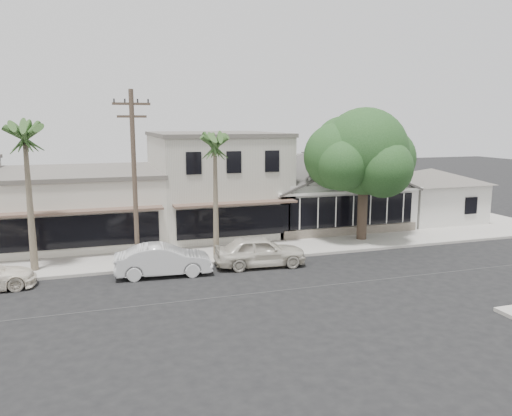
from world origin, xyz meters
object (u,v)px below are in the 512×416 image
object	(u,v)px
utility_pole	(134,176)
car_1	(163,260)
car_0	(260,251)
shade_tree	(361,154)

from	to	relation	value
utility_pole	car_1	world-z (taller)	utility_pole
utility_pole	car_1	distance (m)	4.37
car_1	car_0	bearing A→B (deg)	-85.40
car_0	shade_tree	bearing A→B (deg)	-60.62
utility_pole	car_0	world-z (taller)	utility_pole
utility_pole	shade_tree	size ratio (longest dim) A/B	1.08
utility_pole	car_0	size ratio (longest dim) A/B	1.90
utility_pole	car_1	size ratio (longest dim) A/B	1.92
utility_pole	shade_tree	bearing A→B (deg)	9.36
utility_pole	car_0	bearing A→B (deg)	-11.62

